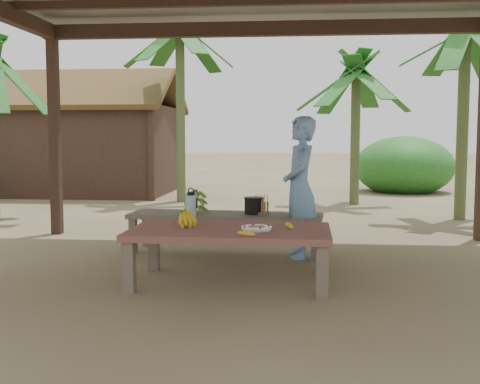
# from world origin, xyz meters

# --- Properties ---
(ground) EXTENTS (80.00, 80.00, 0.00)m
(ground) POSITION_xyz_m (0.00, 0.00, 0.00)
(ground) COLOR brown
(ground) RESTS_ON ground
(work_table) EXTENTS (1.82, 1.03, 0.50)m
(work_table) POSITION_xyz_m (-0.14, -0.22, 0.43)
(work_table) COLOR brown
(work_table) RESTS_ON ground
(bench) EXTENTS (2.24, 0.78, 0.45)m
(bench) POSITION_xyz_m (-0.35, 1.20, 0.39)
(bench) COLOR brown
(bench) RESTS_ON ground
(ripe_banana_bunch) EXTENTS (0.29, 0.26, 0.16)m
(ripe_banana_bunch) POSITION_xyz_m (-0.60, -0.10, 0.58)
(ripe_banana_bunch) COLOR yellow
(ripe_banana_bunch) RESTS_ON work_table
(plate) EXTENTS (0.27, 0.27, 0.04)m
(plate) POSITION_xyz_m (0.10, -0.29, 0.52)
(plate) COLOR white
(plate) RESTS_ON work_table
(loose_banana_front) EXTENTS (0.16, 0.06, 0.04)m
(loose_banana_front) POSITION_xyz_m (0.04, -0.60, 0.52)
(loose_banana_front) COLOR yellow
(loose_banana_front) RESTS_ON work_table
(loose_banana_side) EXTENTS (0.11, 0.16, 0.04)m
(loose_banana_side) POSITION_xyz_m (0.39, -0.13, 0.52)
(loose_banana_side) COLOR yellow
(loose_banana_side) RESTS_ON work_table
(water_flask) EXTENTS (0.09, 0.09, 0.34)m
(water_flask) POSITION_xyz_m (-0.56, 0.11, 0.64)
(water_flask) COLOR teal
(water_flask) RESTS_ON work_table
(green_banana_stalk) EXTENTS (0.27, 0.27, 0.28)m
(green_banana_stalk) POSITION_xyz_m (-0.70, 1.23, 0.59)
(green_banana_stalk) COLOR #598C2D
(green_banana_stalk) RESTS_ON bench
(cooking_pot) EXTENTS (0.22, 0.22, 0.18)m
(cooking_pot) POSITION_xyz_m (-0.02, 1.18, 0.54)
(cooking_pot) COLOR black
(cooking_pot) RESTS_ON bench
(skewer_rack) EXTENTS (0.19, 0.09, 0.24)m
(skewer_rack) POSITION_xyz_m (0.07, 1.11, 0.57)
(skewer_rack) COLOR #A57F47
(skewer_rack) RESTS_ON bench
(woman) EXTENTS (0.42, 0.60, 1.55)m
(woman) POSITION_xyz_m (0.49, 1.00, 0.77)
(woman) COLOR #6790C4
(woman) RESTS_ON ground
(hut) EXTENTS (4.40, 3.43, 2.85)m
(hut) POSITION_xyz_m (-4.50, 8.00, 1.10)
(hut) COLOR black
(hut) RESTS_ON ground
(banana_plant_ne) EXTENTS (1.80, 1.80, 3.23)m
(banana_plant_ne) POSITION_xyz_m (3.05, 4.23, 2.74)
(banana_plant_ne) COLOR #596638
(banana_plant_ne) RESTS_ON ground
(banana_plant_n) EXTENTS (1.80, 1.80, 2.82)m
(banana_plant_n) POSITION_xyz_m (1.57, 6.21, 2.34)
(banana_plant_n) COLOR #596638
(banana_plant_n) RESTS_ON ground
(banana_plant_nw) EXTENTS (1.80, 1.80, 3.71)m
(banana_plant_nw) POSITION_xyz_m (-1.87, 6.39, 3.20)
(banana_plant_nw) COLOR #596638
(banana_plant_nw) RESTS_ON ground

